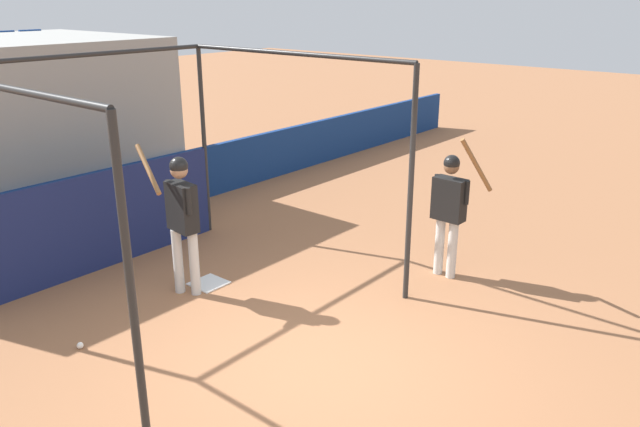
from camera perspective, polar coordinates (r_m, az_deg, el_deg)
ground_plane at (r=6.88m, az=-0.11°, el=-13.68°), size 60.00×60.00×0.00m
outfield_wall at (r=10.69m, az=-23.18°, el=0.05°), size 24.00×0.12×1.00m
batting_cage at (r=8.69m, az=-17.75°, el=1.86°), size 4.07×3.96×3.04m
home_plate at (r=8.75m, az=-10.15°, el=-6.29°), size 0.44×0.44×0.02m
player_batter at (r=8.13m, az=-12.56°, el=0.12°), size 0.51×0.90×1.97m
player_waiting at (r=8.66m, az=11.76°, el=0.81°), size 0.53×0.79×2.05m
baseball at (r=7.63m, az=-21.08°, el=-11.20°), size 0.07×0.07×0.07m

